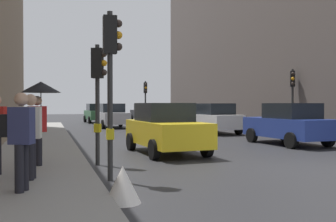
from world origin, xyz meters
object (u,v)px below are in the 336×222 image
(traffic_light_near_right, at_px, (98,82))
(car_blue_van, at_px, (289,124))
(car_dark_suv, at_px, (144,112))
(pedestrian_with_grey_backpack, at_px, (19,136))
(car_white_compact, at_px, (214,118))
(car_green_estate, at_px, (97,113))
(traffic_light_mid_street, at_px, (293,90))
(pedestrian_with_umbrella, at_px, (40,99))
(car_silver_hatchback, at_px, (112,116))
(traffic_light_far_median, at_px, (145,95))
(warning_sign_triangle, at_px, (123,185))
(car_yellow_taxi, at_px, (166,128))
(pedestrian_with_black_backpack, at_px, (29,131))
(traffic_light_near_left, at_px, (111,64))

(traffic_light_near_right, height_order, car_blue_van, traffic_light_near_right)
(car_dark_suv, bearing_deg, pedestrian_with_grey_backpack, -107.39)
(traffic_light_near_right, xyz_separation_m, pedestrian_with_grey_backpack, (-1.85, -3.64, -1.18))
(car_white_compact, height_order, car_green_estate, same)
(traffic_light_mid_street, bearing_deg, pedestrian_with_umbrella, -149.78)
(traffic_light_near_right, bearing_deg, car_silver_hatchback, 79.83)
(traffic_light_mid_street, bearing_deg, pedestrian_with_grey_backpack, -141.01)
(traffic_light_far_median, xyz_separation_m, warning_sign_triangle, (-6.20, -23.67, -2.12))
(pedestrian_with_grey_backpack, bearing_deg, car_yellow_taxi, 51.93)
(car_silver_hatchback, relative_size, pedestrian_with_black_backpack, 2.41)
(traffic_light_mid_street, distance_m, warning_sign_triangle, 15.92)
(car_green_estate, xyz_separation_m, pedestrian_with_umbrella, (-4.51, -25.89, 0.96))
(traffic_light_far_median, height_order, car_green_estate, traffic_light_far_median)
(traffic_light_mid_street, distance_m, car_green_estate, 20.30)
(car_dark_suv, xyz_separation_m, warning_sign_triangle, (-7.98, -31.74, -0.55))
(car_dark_suv, xyz_separation_m, pedestrian_with_black_backpack, (-9.60, -29.86, 0.29))
(car_dark_suv, height_order, pedestrian_with_grey_backpack, pedestrian_with_grey_backpack)
(traffic_light_mid_street, xyz_separation_m, traffic_light_near_left, (-11.04, -9.11, 0.15))
(traffic_light_near_right, distance_m, car_yellow_taxi, 3.58)
(traffic_light_near_left, bearing_deg, traffic_light_far_median, 74.27)
(traffic_light_near_left, height_order, pedestrian_with_grey_backpack, traffic_light_near_left)
(pedestrian_with_umbrella, bearing_deg, pedestrian_with_black_backpack, -95.42)
(pedestrian_with_black_backpack, distance_m, pedestrian_with_grey_backpack, 1.15)
(car_yellow_taxi, bearing_deg, car_dark_suv, 78.23)
(car_silver_hatchback, relative_size, warning_sign_triangle, 6.56)
(car_blue_van, relative_size, pedestrian_with_black_backpack, 2.44)
(pedestrian_with_grey_backpack, xyz_separation_m, warning_sign_triangle, (1.73, -0.73, -0.84))
(traffic_light_mid_street, distance_m, pedestrian_with_grey_backpack, 16.63)
(pedestrian_with_black_backpack, bearing_deg, warning_sign_triangle, -49.23)
(traffic_light_near_right, height_order, car_silver_hatchback, traffic_light_near_right)
(car_dark_suv, bearing_deg, traffic_light_near_left, -104.83)
(traffic_light_far_median, height_order, warning_sign_triangle, traffic_light_far_median)
(traffic_light_mid_street, xyz_separation_m, car_white_compact, (-3.10, 3.27, -1.59))
(traffic_light_mid_street, distance_m, traffic_light_near_left, 14.31)
(traffic_light_far_median, distance_m, car_white_compact, 9.55)
(car_yellow_taxi, xyz_separation_m, car_blue_van, (5.83, 1.24, 0.00))
(traffic_light_far_median, bearing_deg, traffic_light_near_right, -107.52)
(car_dark_suv, distance_m, car_silver_hatchback, 10.98)
(traffic_light_far_median, distance_m, warning_sign_triangle, 24.56)
(traffic_light_far_median, height_order, pedestrian_with_grey_backpack, traffic_light_far_median)
(traffic_light_far_median, bearing_deg, car_dark_suv, 77.61)
(pedestrian_with_umbrella, relative_size, warning_sign_triangle, 3.29)
(car_yellow_taxi, height_order, car_blue_van, same)
(car_white_compact, bearing_deg, traffic_light_mid_street, -46.53)
(car_green_estate, distance_m, pedestrian_with_grey_backpack, 29.38)
(traffic_light_mid_street, height_order, pedestrian_with_umbrella, traffic_light_mid_street)
(pedestrian_with_grey_backpack, bearing_deg, car_white_compact, 54.47)
(car_yellow_taxi, distance_m, warning_sign_triangle, 6.95)
(car_white_compact, xyz_separation_m, pedestrian_with_black_backpack, (-9.67, -12.55, 0.29))
(car_silver_hatchback, relative_size, car_blue_van, 0.99)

